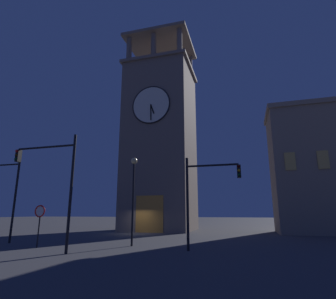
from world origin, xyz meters
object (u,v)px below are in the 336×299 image
(street_lamp, at_px, (133,184))
(traffic_signal_far, at_px, (54,174))
(clocktower, at_px, (161,142))
(traffic_signal_mid, at_px, (205,188))
(no_horn_sign, at_px, (40,214))
(traffic_signal_near, at_px, (6,185))

(street_lamp, bearing_deg, traffic_signal_far, 52.03)
(clocktower, height_order, traffic_signal_mid, clocktower)
(clocktower, relative_size, street_lamp, 4.86)
(traffic_signal_mid, relative_size, street_lamp, 0.92)
(traffic_signal_mid, relative_size, no_horn_sign, 2.07)
(clocktower, bearing_deg, street_lamp, 100.87)
(clocktower, height_order, street_lamp, clocktower)
(traffic_signal_near, bearing_deg, no_horn_sign, 161.50)
(clocktower, bearing_deg, traffic_signal_far, 89.28)
(traffic_signal_near, height_order, no_horn_sign, traffic_signal_near)
(clocktower, relative_size, traffic_signal_mid, 5.28)
(clocktower, relative_size, traffic_signal_near, 4.37)
(traffic_signal_mid, height_order, traffic_signal_far, traffic_signal_far)
(traffic_signal_mid, distance_m, no_horn_sign, 10.70)
(street_lamp, xyz_separation_m, no_horn_sign, (5.44, 2.37, -2.00))
(no_horn_sign, bearing_deg, clocktower, -97.82)
(traffic_signal_far, distance_m, street_lamp, 5.25)
(traffic_signal_near, xyz_separation_m, no_horn_sign, (-4.72, 1.58, -2.12))
(traffic_signal_mid, height_order, no_horn_sign, traffic_signal_mid)
(clocktower, xyz_separation_m, no_horn_sign, (2.46, 17.89, -9.19))
(traffic_signal_mid, height_order, street_lamp, street_lamp)
(traffic_signal_far, bearing_deg, no_horn_sign, -38.61)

